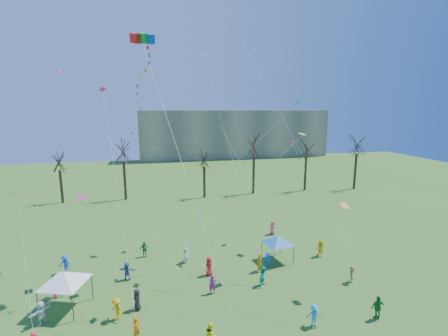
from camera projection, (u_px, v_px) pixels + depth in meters
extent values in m
cube|color=gray|center=(234.00, 133.00, 102.65)|extent=(60.00, 14.00, 15.00)
cylinder|color=black|center=(61.00, 186.00, 51.64)|extent=(0.44, 0.44, 5.54)
cylinder|color=black|center=(125.00, 180.00, 53.37)|extent=(0.44, 0.44, 6.78)
cylinder|color=black|center=(204.00, 182.00, 54.68)|extent=(0.44, 0.44, 5.53)
cylinder|color=black|center=(254.00, 174.00, 57.25)|extent=(0.44, 0.44, 7.43)
cylinder|color=black|center=(305.00, 174.00, 59.42)|extent=(0.44, 0.44, 6.47)
cylinder|color=black|center=(355.00, 171.00, 60.52)|extent=(0.44, 0.44, 6.98)
cube|color=red|center=(135.00, 38.00, 25.78)|extent=(0.97, 1.23, 1.03)
cube|color=green|center=(142.00, 39.00, 25.90)|extent=(0.97, 1.23, 1.03)
cube|color=#0E50B9|center=(149.00, 39.00, 26.02)|extent=(0.97, 1.23, 1.03)
cylinder|color=white|center=(184.00, 168.00, 21.63)|extent=(0.02, 0.02, 23.32)
cylinder|color=#3F3F44|center=(38.00, 305.00, 23.08)|extent=(0.09, 0.09, 2.21)
cylinder|color=#3F3F44|center=(73.00, 308.00, 22.79)|extent=(0.09, 0.09, 2.21)
cylinder|color=#3F3F44|center=(61.00, 285.00, 25.75)|extent=(0.09, 0.09, 2.21)
cylinder|color=#3F3F44|center=(92.00, 287.00, 25.47)|extent=(0.09, 0.09, 2.21)
pyramid|color=white|center=(64.00, 277.00, 23.98)|extent=(3.99, 3.99, 0.95)
cylinder|color=#3F3F44|center=(274.00, 259.00, 30.51)|extent=(0.07, 0.07, 1.89)
cylinder|color=#3F3F44|center=(294.00, 255.00, 31.45)|extent=(0.07, 0.07, 1.89)
cylinder|color=#3F3F44|center=(262.00, 250.00, 32.60)|extent=(0.07, 0.07, 1.89)
cylinder|color=#3F3F44|center=(280.00, 246.00, 33.54)|extent=(0.07, 0.07, 1.89)
pyramid|color=#226DAA|center=(278.00, 240.00, 31.77)|extent=(3.52, 3.52, 0.81)
imported|color=orange|center=(137.00, 328.00, 21.04)|extent=(0.69, 0.73, 1.67)
imported|color=#FFFE1A|center=(211.00, 335.00, 20.38)|extent=(0.72, 0.90, 1.75)
imported|color=#1990CF|center=(314.00, 315.00, 22.42)|extent=(1.20, 1.02, 1.62)
imported|color=#1B7C2B|center=(378.00, 307.00, 23.15)|extent=(1.10, 0.50, 1.84)
imported|color=white|center=(41.00, 313.00, 22.56)|extent=(1.49, 1.60, 1.79)
imported|color=black|center=(137.00, 299.00, 24.21)|extent=(0.66, 0.90, 1.71)
imported|color=#84217A|center=(213.00, 284.00, 26.35)|extent=(0.67, 0.50, 1.65)
imported|color=#0DBAA1|center=(264.00, 276.00, 27.52)|extent=(1.07, 1.01, 1.75)
imported|color=#8D604D|center=(352.00, 274.00, 28.02)|extent=(1.05, 1.17, 1.57)
imported|color=#ED4F7C|center=(54.00, 287.00, 25.75)|extent=(0.50, 1.08, 1.81)
imported|color=#4B5AA3|center=(127.00, 271.00, 28.52)|extent=(1.63, 0.93, 1.67)
imported|color=red|center=(209.00, 266.00, 29.24)|extent=(1.04, 1.01, 1.79)
imported|color=orange|center=(259.00, 263.00, 29.89)|extent=(0.50, 0.71, 1.83)
imported|color=yellow|center=(320.00, 248.00, 32.95)|extent=(0.94, 1.06, 1.81)
imported|color=blue|center=(65.00, 264.00, 29.60)|extent=(1.33, 0.98, 1.85)
imported|color=#1C8233|center=(144.00, 249.00, 32.92)|extent=(1.03, 0.58, 1.66)
imported|color=white|center=(186.00, 255.00, 31.61)|extent=(0.90, 1.63, 1.68)
imported|color=#E1A30B|center=(117.00, 309.00, 23.05)|extent=(1.21, 1.24, 1.71)
imported|color=#D94861|center=(272.00, 228.00, 38.82)|extent=(0.94, 1.01, 1.73)
imported|color=blue|center=(268.00, 259.00, 30.77)|extent=(1.12, 0.78, 1.59)
cube|color=#E9540C|center=(17.00, 194.00, 21.89)|extent=(0.64, 0.74, 0.20)
cylinder|color=white|center=(25.00, 262.00, 20.70)|extent=(0.01, 0.01, 9.20)
cube|color=#E72685|center=(103.00, 89.00, 30.67)|extent=(0.83, 0.84, 0.38)
cylinder|color=white|center=(116.00, 184.00, 25.81)|extent=(0.01, 0.01, 21.18)
cube|color=gold|center=(149.00, 217.00, 23.63)|extent=(0.81, 0.78, 0.40)
cylinder|color=white|center=(177.00, 269.00, 21.97)|extent=(0.01, 0.01, 8.73)
cube|color=#1AC7C7|center=(222.00, 125.00, 28.69)|extent=(0.81, 0.75, 0.42)
cylinder|color=white|center=(262.00, 206.00, 25.51)|extent=(0.01, 0.01, 16.56)
cube|color=blue|center=(240.00, 36.00, 35.84)|extent=(0.82, 0.78, 0.23)
cylinder|color=white|center=(294.00, 141.00, 29.46)|extent=(0.01, 0.01, 29.51)
cube|color=#DE511B|center=(344.00, 206.00, 25.74)|extent=(0.67, 0.79, 0.32)
cylinder|color=white|center=(203.00, 253.00, 24.11)|extent=(0.01, 0.01, 24.37)
cube|color=#BAED37|center=(302.00, 134.00, 34.28)|extent=(0.85, 0.93, 0.21)
cylinder|color=white|center=(234.00, 200.00, 29.20)|extent=(0.01, 0.01, 22.67)
cube|color=purple|center=(59.00, 71.00, 32.59)|extent=(0.76, 0.74, 0.34)
cylinder|color=white|center=(128.00, 164.00, 29.42)|extent=(0.01, 0.01, 25.90)
cube|color=orange|center=(203.00, 55.00, 34.64)|extent=(0.78, 0.77, 0.35)
cylinder|color=white|center=(230.00, 151.00, 31.04)|extent=(0.01, 0.01, 23.29)
cube|color=#ED2755|center=(292.00, 141.00, 28.59)|extent=(0.84, 0.74, 0.29)
cylinder|color=white|center=(322.00, 204.00, 28.26)|extent=(0.01, 0.01, 12.38)
cube|color=yellow|center=(155.00, 148.00, 26.93)|extent=(0.80, 0.74, 0.20)
cylinder|color=white|center=(105.00, 214.00, 26.30)|extent=(0.01, 0.01, 13.62)
cube|color=#19BABF|center=(298.00, 103.00, 36.99)|extent=(0.53, 0.61, 0.34)
cylinder|color=white|center=(223.00, 174.00, 32.71)|extent=(0.01, 0.01, 25.55)
cube|color=#D12288|center=(81.00, 197.00, 27.33)|extent=(0.72, 0.86, 0.21)
cylinder|color=white|center=(147.00, 231.00, 28.25)|extent=(0.01, 0.01, 12.74)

